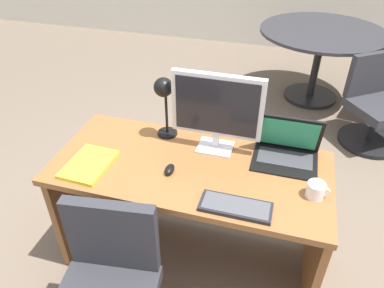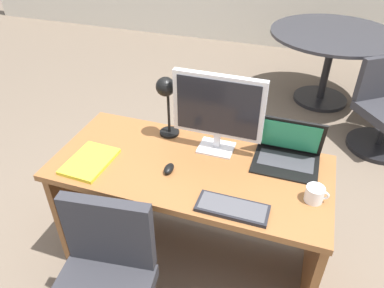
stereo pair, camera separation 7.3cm
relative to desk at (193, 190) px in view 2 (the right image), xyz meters
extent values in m
plane|color=#6B5B4C|center=(0.00, 1.45, -0.53)|extent=(12.00, 12.00, 0.00)
cube|color=brown|center=(0.00, -0.05, 0.21)|extent=(1.51, 0.69, 0.04)
cube|color=brown|center=(-0.74, -0.05, -0.17)|extent=(0.04, 0.61, 0.72)
cube|color=brown|center=(0.74, -0.05, -0.17)|extent=(0.04, 0.61, 0.72)
cube|color=brown|center=(0.00, 0.21, -0.13)|extent=(1.33, 0.02, 0.50)
cube|color=silver|center=(0.09, 0.15, 0.23)|extent=(0.20, 0.16, 0.01)
cube|color=silver|center=(0.09, 0.16, 0.28)|extent=(0.04, 0.02, 0.09)
cube|color=silver|center=(0.09, 0.15, 0.51)|extent=(0.50, 0.04, 0.36)
cube|color=black|center=(0.09, 0.13, 0.51)|extent=(0.45, 0.00, 0.32)
cube|color=black|center=(0.49, 0.13, 0.23)|extent=(0.35, 0.27, 0.01)
cube|color=#38383D|center=(0.49, 0.15, 0.24)|extent=(0.30, 0.15, 0.00)
cube|color=black|center=(0.49, 0.22, 0.36)|extent=(0.35, 0.09, 0.25)
cube|color=#2D9966|center=(0.49, 0.21, 0.36)|extent=(0.31, 0.07, 0.20)
cube|color=black|center=(0.30, -0.30, 0.24)|extent=(0.34, 0.14, 0.02)
cube|color=#47474C|center=(0.30, -0.30, 0.25)|extent=(0.31, 0.12, 0.00)
ellipsoid|color=black|center=(-0.09, -0.13, 0.25)|extent=(0.05, 0.09, 0.04)
cylinder|color=black|center=(-0.22, 0.21, 0.23)|extent=(0.12, 0.12, 0.01)
cylinder|color=black|center=(-0.22, 0.21, 0.38)|extent=(0.02, 0.02, 0.28)
sphere|color=black|center=(-0.22, 0.18, 0.56)|extent=(0.11, 0.11, 0.11)
cube|color=yellow|center=(-0.53, -0.20, 0.24)|extent=(0.23, 0.31, 0.02)
cylinder|color=white|center=(0.65, -0.11, 0.27)|extent=(0.09, 0.09, 0.08)
torus|color=white|center=(0.70, -0.11, 0.27)|extent=(0.05, 0.01, 0.05)
cube|color=#2D2D33|center=(-0.24, -0.54, 0.14)|extent=(0.44, 0.12, 0.40)
cylinder|color=black|center=(0.71, 2.42, -0.51)|extent=(0.58, 0.58, 0.04)
cylinder|color=black|center=(0.71, 2.42, -0.13)|extent=(0.08, 0.08, 0.71)
cylinder|color=#2D2D33|center=(0.71, 2.42, 0.24)|extent=(1.29, 1.29, 0.03)
cylinder|color=black|center=(1.26, 1.65, -0.51)|extent=(0.56, 0.56, 0.04)
cylinder|color=black|center=(1.26, 1.65, -0.34)|extent=(0.05, 0.05, 0.30)
cube|color=#2D2D33|center=(1.13, 1.82, 0.09)|extent=(0.39, 0.30, 0.39)
camera|label=1|loc=(0.44, -1.54, 1.48)|focal=34.20mm
camera|label=2|loc=(0.51, -1.51, 1.48)|focal=34.20mm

